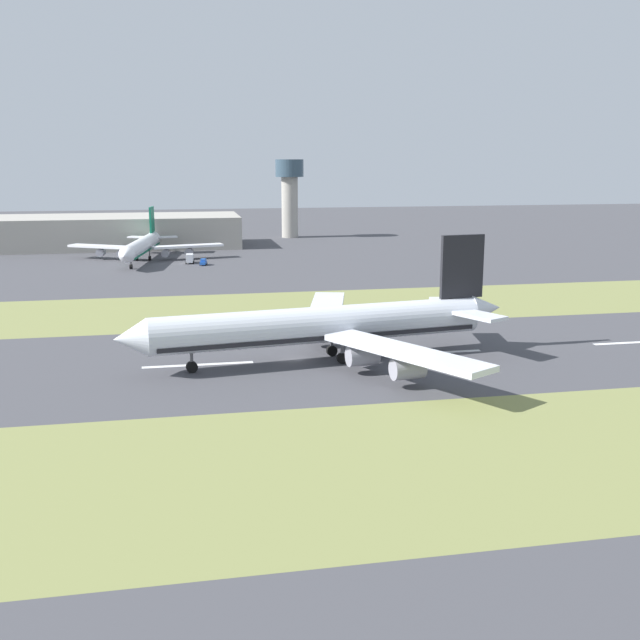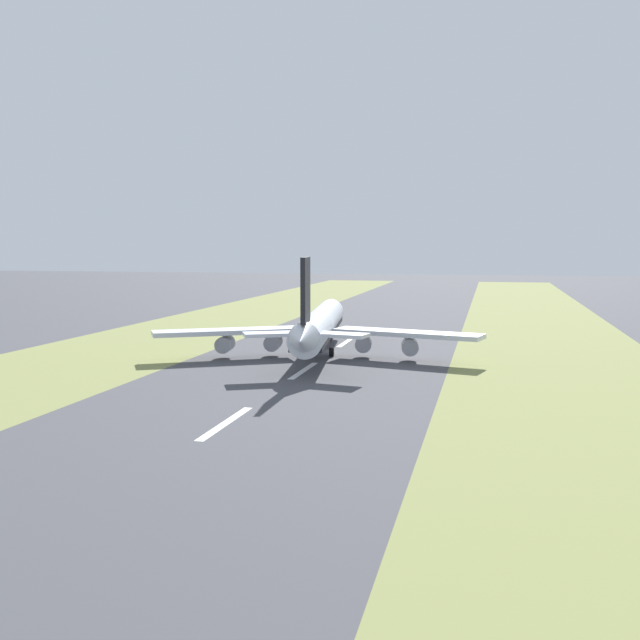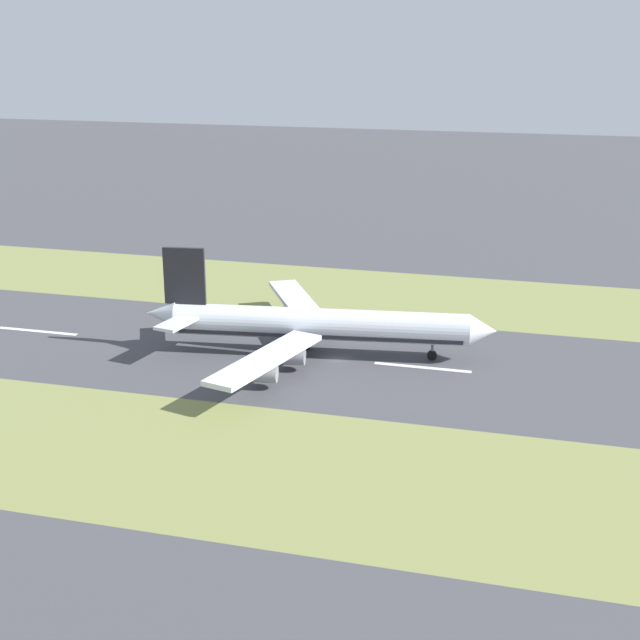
{
  "view_description": "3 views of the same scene",
  "coord_description": "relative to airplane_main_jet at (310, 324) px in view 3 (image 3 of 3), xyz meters",
  "views": [
    {
      "loc": [
        -119.51,
        19.26,
        32.76
      ],
      "look_at": [
        -1.6,
        -3.99,
        7.0
      ],
      "focal_mm": 42.0,
      "sensor_mm": 36.0,
      "label": 1
    },
    {
      "loc": [
        32.13,
        -151.1,
        22.43
      ],
      "look_at": [
        -1.6,
        -3.99,
        7.0
      ],
      "focal_mm": 42.0,
      "sensor_mm": 36.0,
      "label": 2
    },
    {
      "loc": [
        152.84,
        37.46,
        59.38
      ],
      "look_at": [
        -1.6,
        -3.99,
        7.0
      ],
      "focal_mm": 50.0,
      "sensor_mm": 36.0,
      "label": 3
    }
  ],
  "objects": [
    {
      "name": "centreline_dash_mid",
      "position": [
        1.35,
        -18.11,
        -6.01
      ],
      "size": [
        1.2,
        18.0,
        0.01
      ],
      "primitive_type": "cube",
      "color": "silver",
      "rests_on": "ground"
    },
    {
      "name": "airplane_main_jet",
      "position": [
        0.0,
        0.0,
        0.0
      ],
      "size": [
        63.58,
        67.14,
        20.2
      ],
      "color": "silver",
      "rests_on": "ground"
    },
    {
      "name": "grass_median_east",
      "position": [
        46.35,
        5.87,
        -6.02
      ],
      "size": [
        40.0,
        600.0,
        0.01
      ],
      "primitive_type": "cube",
      "color": "olive",
      "rests_on": "ground"
    },
    {
      "name": "centreline_dash_near",
      "position": [
        1.35,
        -58.11,
        -6.01
      ],
      "size": [
        1.2,
        18.0,
        0.01
      ],
      "primitive_type": "cube",
      "color": "silver",
      "rests_on": "ground"
    },
    {
      "name": "centreline_dash_far",
      "position": [
        1.35,
        21.89,
        -6.01
      ],
      "size": [
        1.2,
        18.0,
        0.01
      ],
      "primitive_type": "cube",
      "color": "silver",
      "rests_on": "ground"
    },
    {
      "name": "grass_median_west",
      "position": [
        -43.65,
        5.87,
        -6.02
      ],
      "size": [
        40.0,
        600.0,
        0.01
      ],
      "primitive_type": "cube",
      "color": "olive",
      "rests_on": "ground"
    },
    {
      "name": "ground_plane",
      "position": [
        1.35,
        5.87,
        -6.02
      ],
      "size": [
        800.0,
        800.0,
        0.0
      ],
      "primitive_type": "plane",
      "color": "#424247"
    }
  ]
}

